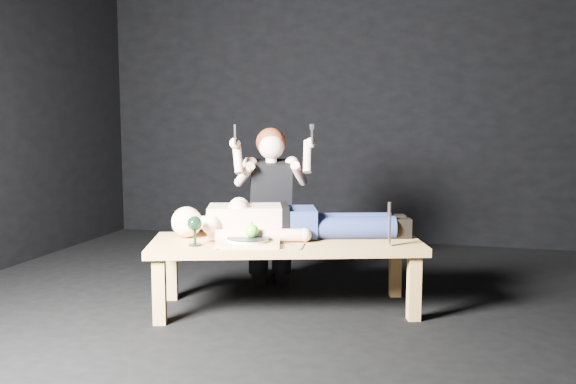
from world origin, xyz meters
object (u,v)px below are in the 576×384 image
(goblet, at_px, (195,231))
(serving_tray, at_px, (248,243))
(carving_knife, at_px, (390,224))
(kneeling_woman, at_px, (270,205))
(lying_man, at_px, (293,217))
(table, at_px, (286,275))

(goblet, bearing_deg, serving_tray, 19.77)
(serving_tray, distance_m, carving_knife, 0.86)
(kneeling_woman, bearing_deg, lying_man, -77.78)
(kneeling_woman, distance_m, serving_tray, 0.76)
(table, relative_size, serving_tray, 4.40)
(table, xyz_separation_m, carving_knife, (0.65, -0.02, 0.36))
(lying_man, bearing_deg, carving_knife, -29.85)
(goblet, bearing_deg, carving_knife, 14.26)
(goblet, bearing_deg, lying_man, 40.68)
(goblet, distance_m, carving_knife, 1.17)
(table, distance_m, kneeling_woman, 0.71)
(kneeling_woman, distance_m, carving_knife, 1.07)
(serving_tray, bearing_deg, table, 47.70)
(lying_man, bearing_deg, table, -114.31)
(goblet, bearing_deg, kneeling_woman, 75.31)
(table, bearing_deg, serving_tray, -149.54)
(lying_man, relative_size, serving_tray, 4.21)
(goblet, height_order, carving_knife, carving_knife)
(kneeling_woman, bearing_deg, serving_tray, -104.90)
(table, distance_m, lying_man, 0.37)
(table, height_order, lying_man, lying_man)
(serving_tray, relative_size, goblet, 2.13)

